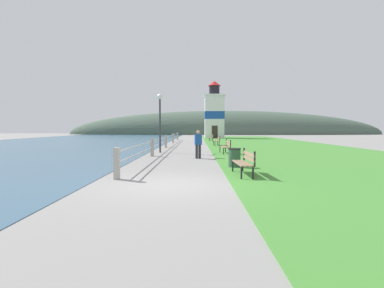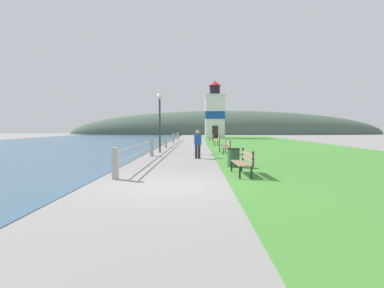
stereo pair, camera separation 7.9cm
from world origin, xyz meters
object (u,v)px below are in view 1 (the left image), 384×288
Objects in this scene: park_bench_near at (245,161)px; park_bench_by_lighthouse at (212,137)px; person_strolling at (198,143)px; lighthouse at (214,114)px; park_bench_far at (217,140)px; trash_bin at (234,158)px; park_bench_midway at (226,146)px; lamp_post at (160,112)px.

park_bench_by_lighthouse is (0.21, 26.52, 0.00)m from park_bench_near.
lighthouse is at bearing -18.27° from person_strolling.
trash_bin is (-0.33, -15.07, -0.11)m from park_bench_far.
lighthouse reaches higher than park_bench_far.
park_bench_midway is 6.59m from trash_bin.
park_bench_by_lighthouse is at bearing -92.85° from park_bench_near.
park_bench_far is at bearing 58.96° from lamp_post.
park_bench_far is at bearing -92.56° from lighthouse.
person_strolling is at bearing -94.97° from lighthouse.
park_bench_by_lighthouse reaches higher than trash_bin.
person_strolling reaches higher than trash_bin.
lighthouse is 27.93m from lamp_post.
park_bench_near is at bearing 88.48° from park_bench_far.
lighthouse reaches higher than park_bench_midway.
trash_bin is (-0.09, 2.12, -0.11)m from park_bench_near.
park_bench_far is at bearing 90.04° from park_bench_by_lighthouse.
park_bench_far is at bearing 88.73° from trash_bin.
lighthouse is 35.40m from trash_bin.
trash_bin is at bearing 88.04° from park_bench_far.
lamp_post is at bearing 58.28° from park_bench_far.
lamp_post is (-4.38, -7.27, 2.20)m from park_bench_far.
park_bench_midway is 0.20× the size of lighthouse.
park_bench_by_lighthouse is at bearing 89.31° from trash_bin.
person_strolling is at bearing -56.40° from lamp_post.
person_strolling is at bearing 84.84° from park_bench_by_lighthouse.
park_bench_midway is (0.21, 8.70, 0.00)m from park_bench_near.
lamp_post reaches higher than park_bench_by_lighthouse.
lamp_post reaches higher than trash_bin.
park_bench_near is 0.19× the size of lighthouse.
park_bench_near is at bearing -67.41° from lamp_post.
lamp_post is (-4.04, 7.80, 2.31)m from trash_bin.
park_bench_far is 9.33m from park_bench_by_lighthouse.
park_bench_midway reaches higher than trash_bin.
park_bench_by_lighthouse is 24.40m from trash_bin.
park_bench_far is 0.98× the size of park_bench_by_lighthouse.
park_bench_far is 1.15× the size of person_strolling.
park_bench_far is 8.77m from lamp_post.
park_bench_near is 37.49m from lighthouse.
person_strolling is (-2.72, -31.26, -3.06)m from lighthouse.
person_strolling is (-1.78, -20.46, 0.30)m from park_bench_by_lighthouse.
park_bench_by_lighthouse is 0.20× the size of lighthouse.
park_bench_midway is 2.11× the size of trash_bin.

